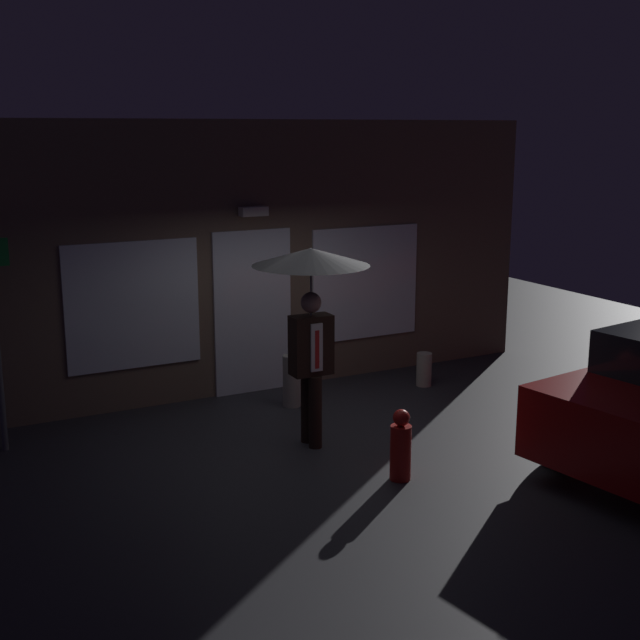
{
  "coord_description": "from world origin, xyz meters",
  "views": [
    {
      "loc": [
        -4.34,
        -7.98,
        3.51
      ],
      "look_at": [
        -0.11,
        0.05,
        1.43
      ],
      "focal_mm": 47.43,
      "sensor_mm": 36.0,
      "label": 1
    }
  ],
  "objects_px": {
    "person_with_umbrella": "(311,287)",
    "sidewalk_bollard": "(292,381)",
    "fire_hydrant": "(401,447)",
    "sidewalk_bollard_2": "(424,369)"
  },
  "relations": [
    {
      "from": "sidewalk_bollard",
      "to": "fire_hydrant",
      "type": "xyz_separation_m",
      "value": [
        -0.04,
        -2.61,
        0.01
      ]
    },
    {
      "from": "person_with_umbrella",
      "to": "sidewalk_bollard",
      "type": "bearing_deg",
      "value": 74.01
    },
    {
      "from": "person_with_umbrella",
      "to": "sidewalk_bollard",
      "type": "xyz_separation_m",
      "value": [
        0.4,
        1.32,
        -1.48
      ]
    },
    {
      "from": "sidewalk_bollard",
      "to": "fire_hydrant",
      "type": "relative_size",
      "value": 0.9
    },
    {
      "from": "person_with_umbrella",
      "to": "sidewalk_bollard_2",
      "type": "relative_size",
      "value": 4.81
    },
    {
      "from": "fire_hydrant",
      "to": "sidewalk_bollard",
      "type": "bearing_deg",
      "value": 89.09
    },
    {
      "from": "sidewalk_bollard",
      "to": "sidewalk_bollard_2",
      "type": "xyz_separation_m",
      "value": [
        2.01,
        -0.06,
        -0.1
      ]
    },
    {
      "from": "person_with_umbrella",
      "to": "sidewalk_bollard",
      "type": "relative_size",
      "value": 3.33
    },
    {
      "from": "fire_hydrant",
      "to": "sidewalk_bollard_2",
      "type": "bearing_deg",
      "value": 51.17
    },
    {
      "from": "sidewalk_bollard_2",
      "to": "fire_hydrant",
      "type": "height_order",
      "value": "fire_hydrant"
    }
  ]
}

